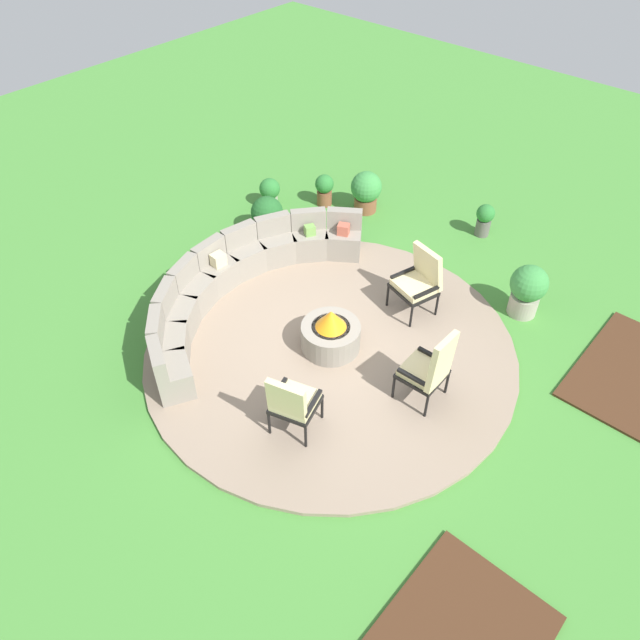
% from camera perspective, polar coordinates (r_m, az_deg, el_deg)
% --- Properties ---
extents(ground_plane, '(24.00, 24.00, 0.00)m').
position_cam_1_polar(ground_plane, '(8.70, 0.99, -2.76)').
color(ground_plane, '#478C38').
extents(patio_circle, '(5.26, 5.26, 0.06)m').
position_cam_1_polar(patio_circle, '(8.68, 0.99, -2.62)').
color(patio_circle, gray).
rests_on(patio_circle, ground_plane).
extents(mulch_bed_right, '(2.15, 1.39, 0.04)m').
position_cam_1_polar(mulch_bed_right, '(9.39, 27.47, -4.57)').
color(mulch_bed_right, '#472B19').
rests_on(mulch_bed_right, ground_plane).
extents(fire_pit, '(0.84, 0.84, 0.67)m').
position_cam_1_polar(fire_pit, '(8.48, 1.02, -1.27)').
color(fire_pit, gray).
rests_on(fire_pit, patio_circle).
extents(curved_stone_bench, '(4.43, 1.76, 0.78)m').
position_cam_1_polar(curved_stone_bench, '(9.35, -7.70, 3.67)').
color(curved_stone_bench, gray).
rests_on(curved_stone_bench, patio_circle).
extents(lounge_chair_front_left, '(0.67, 0.66, 1.01)m').
position_cam_1_polar(lounge_chair_front_left, '(7.28, -2.63, -7.69)').
color(lounge_chair_front_left, black).
rests_on(lounge_chair_front_left, patio_circle).
extents(lounge_chair_front_right, '(0.58, 0.55, 1.16)m').
position_cam_1_polar(lounge_chair_front_right, '(7.71, 10.31, -4.46)').
color(lounge_chair_front_right, black).
rests_on(lounge_chair_front_right, patio_circle).
extents(lounge_chair_back_left, '(0.70, 0.73, 1.06)m').
position_cam_1_polar(lounge_chair_back_left, '(9.02, 9.30, 3.78)').
color(lounge_chair_back_left, black).
rests_on(lounge_chair_back_left, patio_circle).
extents(potted_plant_0, '(0.56, 0.56, 0.72)m').
position_cam_1_polar(potted_plant_0, '(10.74, -4.99, 9.81)').
color(potted_plant_0, brown).
rests_on(potted_plant_0, ground_plane).
extents(potted_plant_1, '(0.38, 0.38, 0.56)m').
position_cam_1_polar(potted_plant_1, '(11.55, -4.74, 11.97)').
color(potted_plant_1, '#A89E8E').
rests_on(potted_plant_1, ground_plane).
extents(potted_plant_2, '(0.32, 0.32, 0.60)m').
position_cam_1_polar(potted_plant_2, '(11.09, 15.21, 9.19)').
color(potted_plant_2, '#605B56').
rests_on(potted_plant_2, ground_plane).
extents(potted_plant_3, '(0.35, 0.35, 0.60)m').
position_cam_1_polar(potted_plant_3, '(11.55, 0.42, 12.26)').
color(potted_plant_3, brown).
rests_on(potted_plant_3, ground_plane).
extents(potted_plant_4, '(0.57, 0.57, 0.78)m').
position_cam_1_polar(potted_plant_4, '(11.36, 4.36, 12.07)').
color(potted_plant_4, brown).
rests_on(potted_plant_4, ground_plane).
extents(potted_plant_5, '(0.56, 0.56, 0.85)m').
position_cam_1_polar(potted_plant_5, '(9.48, 18.94, 2.81)').
color(potted_plant_5, '#A89E8E').
rests_on(potted_plant_5, ground_plane).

